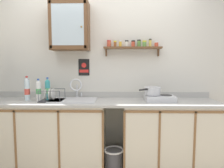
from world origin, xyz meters
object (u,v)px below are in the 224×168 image
Objects in this scene: saucepan at (152,91)px; bottle_water_clear_2 at (27,90)px; sink at (74,102)px; dish_rack at (52,98)px; wall_cabinet at (70,26)px; bottle_opaque_white_3 at (39,91)px; warning_sign at (84,67)px; bottle_detergent_teal_0 at (48,90)px; hot_plate_stove at (160,98)px; trash_bin at (114,162)px; bottle_water_blue_1 at (48,90)px.

saucepan is 1.62m from bottle_water_clear_2.
sink is 2.06× the size of dish_rack.
wall_cabinet reaches higher than dish_rack.
sink is at bearing 11.08° from bottle_opaque_white_3.
bottle_opaque_white_3 is at bearing -177.01° from saucepan.
warning_sign is at bearing 68.73° from sink.
hot_plate_stove is at bearing 0.55° from bottle_detergent_teal_0.
hot_plate_stove is at bearing -15.36° from warning_sign.
sink is 1.59× the size of hot_plate_stove.
warning_sign reaches higher than hot_plate_stove.
bottle_opaque_white_3 is 1.24× the size of warning_sign.
hot_plate_stove is at bearing 0.47° from bottle_water_clear_2.
bottle_opaque_white_3 reaches higher than sink.
saucepan reaches higher than trash_bin.
saucepan is at bearing -15.67° from warning_sign.
saucepan is 1.11× the size of bottle_water_blue_1.
bottle_detergent_teal_0 reaches higher than bottle_water_blue_1.
saucepan is 0.84× the size of trash_bin.
hot_plate_stove is 0.58× the size of wall_cabinet.
bottle_opaque_white_3 is 1.31m from trash_bin.
sink is 1.98× the size of saucepan.
saucepan is at bearing 2.00° from dish_rack.
bottle_water_clear_2 is 0.81m from warning_sign.
bottle_water_clear_2 is 1.00m from wall_cabinet.
bottle_water_clear_2 is at bearing 173.31° from trash_bin.
warning_sign is at bearing 164.33° from saucepan.
bottle_detergent_teal_0 reaches higher than sink.
bottle_detergent_teal_0 is 0.95× the size of bottle_water_clear_2.
bottle_opaque_white_3 reaches higher than dish_rack.
warning_sign is (0.47, 0.18, 0.30)m from bottle_water_blue_1.
sink is at bearing -63.66° from wall_cabinet.
sink is 1.95× the size of bottle_detergent_teal_0.
bottle_detergent_teal_0 is 1.13× the size of bottle_water_blue_1.
trash_bin is (0.53, -0.17, -0.74)m from sink.
bottle_detergent_teal_0 is at bearing -69.93° from bottle_water_blue_1.
wall_cabinet reaches higher than saucepan.
warning_sign reaches higher than trash_bin.
wall_cabinet reaches higher than trash_bin.
bottle_water_clear_2 is (-0.27, -0.00, 0.00)m from bottle_detergent_teal_0.
bottle_water_clear_2 is at bearing 177.93° from dish_rack.
dish_rack is (-1.30, -0.05, -0.09)m from saucepan.
bottle_detergent_teal_0 is 0.11m from bottle_opaque_white_3.
sink is 0.37m from bottle_detergent_teal_0.
bottle_detergent_teal_0 reaches higher than bottle_opaque_white_3.
hot_plate_stove is 1.30× the size of dish_rack.
bottle_detergent_teal_0 is 0.48× the size of wall_cabinet.
bottle_detergent_teal_0 reaches higher than dish_rack.
bottle_detergent_teal_0 is 0.12m from dish_rack.
wall_cabinet is (0.27, 0.17, 0.83)m from bottle_detergent_teal_0.
bottle_water_clear_2 reaches higher than hot_plate_stove.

